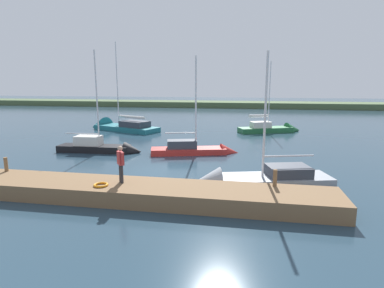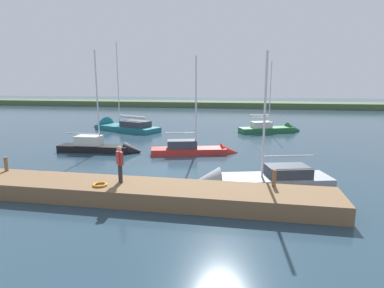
% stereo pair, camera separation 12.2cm
% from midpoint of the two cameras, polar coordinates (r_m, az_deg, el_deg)
% --- Properties ---
extents(ground_plane, '(200.00, 200.00, 0.00)m').
position_cam_midpoint_polar(ground_plane, '(19.23, -6.12, -5.05)').
color(ground_plane, '#263D4C').
extents(far_shoreline, '(180.00, 8.00, 2.40)m').
position_cam_midpoint_polar(far_shoreline, '(70.93, 6.04, 6.75)').
color(far_shoreline, '#4C603D').
rests_on(far_shoreline, ground_plane).
extents(dock_pier, '(18.83, 2.48, 0.75)m').
position_cam_midpoint_polar(dock_pier, '(14.92, -11.25, -8.52)').
color(dock_pier, brown).
rests_on(dock_pier, ground_plane).
extents(mooring_post_near, '(0.18, 0.18, 0.76)m').
position_cam_midpoint_polar(mooring_post_near, '(14.59, 15.03, -6.02)').
color(mooring_post_near, brown).
rests_on(mooring_post_near, dock_pier).
extents(mooring_post_far, '(0.19, 0.19, 0.75)m').
position_cam_midpoint_polar(mooring_post_far, '(19.14, -30.73, -3.17)').
color(mooring_post_far, brown).
rests_on(mooring_post_far, dock_pier).
extents(life_ring_buoy, '(0.66, 0.66, 0.10)m').
position_cam_midpoint_polar(life_ring_buoy, '(14.82, -16.25, -7.16)').
color(life_ring_buoy, orange).
rests_on(life_ring_buoy, dock_pier).
extents(sailboat_far_left, '(9.91, 6.11, 11.01)m').
position_cam_midpoint_polar(sailboat_far_left, '(37.38, -13.47, 2.85)').
color(sailboat_far_left, '#1E6B75').
rests_on(sailboat_far_left, ground_plane).
extents(sailboat_inner_slip, '(6.87, 3.17, 8.03)m').
position_cam_midpoint_polar(sailboat_inner_slip, '(23.89, 1.28, -1.47)').
color(sailboat_inner_slip, '#B22823').
rests_on(sailboat_inner_slip, ground_plane).
extents(sailboat_near_dock, '(7.23, 4.32, 8.36)m').
position_cam_midpoint_polar(sailboat_near_dock, '(35.52, 14.90, 2.50)').
color(sailboat_near_dock, '#236638').
rests_on(sailboat_near_dock, ground_plane).
extents(sailboat_mid_channel, '(6.68, 1.72, 8.38)m').
position_cam_midpoint_polar(sailboat_mid_channel, '(25.42, -15.80, -0.83)').
color(sailboat_mid_channel, black).
rests_on(sailboat_mid_channel, ground_plane).
extents(sailboat_far_right, '(7.85, 3.81, 7.82)m').
position_cam_midpoint_polar(sailboat_far_right, '(16.93, 10.67, -6.99)').
color(sailboat_far_right, gray).
rests_on(sailboat_far_right, ground_plane).
extents(person_on_dock, '(0.46, 0.54, 1.74)m').
position_cam_midpoint_polar(person_on_dock, '(14.82, -12.85, -3.12)').
color(person_on_dock, '#28282D').
rests_on(person_on_dock, dock_pier).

